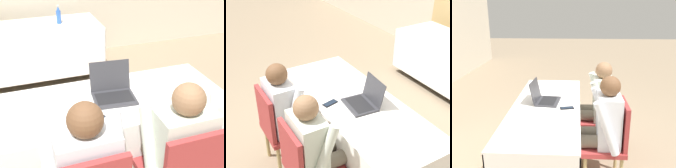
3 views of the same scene
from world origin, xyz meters
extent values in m
plane|color=gray|center=(0.00, 0.00, 0.00)|extent=(24.00, 24.00, 0.00)
cube|color=white|center=(0.00, 0.00, 0.71)|extent=(1.95, 0.75, 0.02)
cube|color=white|center=(0.00, -0.37, 0.41)|extent=(1.95, 0.01, 0.59)
cube|color=white|center=(0.00, 0.37, 0.41)|extent=(1.95, 0.01, 0.59)
cube|color=white|center=(-0.97, 0.00, 0.41)|extent=(0.01, 0.75, 0.59)
cylinder|color=#333333|center=(0.00, 0.00, 0.06)|extent=(0.06, 0.06, 0.11)
cube|color=white|center=(-0.42, 1.65, 0.41)|extent=(1.95, 0.01, 0.59)
cube|color=white|center=(-1.39, 2.02, 0.41)|extent=(0.01, 0.75, 0.59)
cube|color=#333338|center=(0.08, -0.01, 0.73)|extent=(0.34, 0.28, 0.02)
cube|color=black|center=(0.08, -0.01, 0.74)|extent=(0.30, 0.20, 0.00)
cube|color=#333338|center=(0.10, 0.14, 0.86)|extent=(0.33, 0.09, 0.23)
cube|color=black|center=(0.10, 0.14, 0.86)|extent=(0.29, 0.07, 0.21)
cube|color=black|center=(-0.09, -0.23, 0.73)|extent=(0.10, 0.16, 0.01)
cube|color=#192333|center=(-0.09, -0.23, 0.73)|extent=(0.08, 0.14, 0.00)
cube|color=white|center=(-0.02, -0.01, 0.72)|extent=(0.29, 0.35, 0.00)
cylinder|color=tan|center=(-0.13, -0.43, 0.20)|extent=(0.04, 0.04, 0.39)
cylinder|color=tan|center=(-0.48, -0.43, 0.20)|extent=(0.04, 0.04, 0.39)
cylinder|color=tan|center=(-0.13, -0.78, 0.20)|extent=(0.04, 0.04, 0.39)
cylinder|color=tan|center=(-0.48, -0.78, 0.20)|extent=(0.04, 0.04, 0.39)
cube|color=#9E3333|center=(-0.31, -0.61, 0.42)|extent=(0.44, 0.44, 0.05)
cube|color=#9E3333|center=(-0.31, -0.81, 0.67)|extent=(0.40, 0.04, 0.45)
cylinder|color=tan|center=(0.13, -0.43, 0.20)|extent=(0.04, 0.04, 0.39)
cube|color=#9E3333|center=(0.31, -0.61, 0.42)|extent=(0.44, 0.44, 0.05)
cube|color=#9E3333|center=(0.31, -0.81, 0.67)|extent=(0.40, 0.04, 0.45)
cylinder|color=#665B4C|center=(-0.22, -0.48, 0.51)|extent=(0.13, 0.42, 0.13)
cylinder|color=#665B4C|center=(-0.40, -0.48, 0.51)|extent=(0.13, 0.42, 0.13)
cylinder|color=#665B4C|center=(-0.22, -0.30, 0.22)|extent=(0.10, 0.10, 0.44)
cylinder|color=#665B4C|center=(-0.40, -0.30, 0.22)|extent=(0.10, 0.10, 0.44)
cube|color=silver|center=(-0.31, -0.66, 0.70)|extent=(0.36, 0.22, 0.52)
cylinder|color=silver|center=(-0.10, -0.62, 0.71)|extent=(0.08, 0.26, 0.54)
cylinder|color=silver|center=(-0.52, -0.62, 0.71)|extent=(0.08, 0.26, 0.54)
sphere|color=brown|center=(-0.31, -0.66, 1.05)|extent=(0.20, 0.20, 0.20)
cylinder|color=#665B4C|center=(0.40, -0.48, 0.51)|extent=(0.13, 0.42, 0.13)
cylinder|color=#665B4C|center=(0.22, -0.48, 0.51)|extent=(0.13, 0.42, 0.13)
cylinder|color=#665B4C|center=(0.22, -0.30, 0.22)|extent=(0.10, 0.10, 0.44)
cube|color=silver|center=(0.31, -0.66, 0.70)|extent=(0.36, 0.22, 0.52)
cylinder|color=silver|center=(0.52, -0.62, 0.71)|extent=(0.08, 0.26, 0.54)
cylinder|color=silver|center=(0.10, -0.62, 0.71)|extent=(0.08, 0.26, 0.54)
sphere|color=#8C6647|center=(0.31, -0.66, 1.05)|extent=(0.20, 0.20, 0.20)
camera|label=1|loc=(-0.61, -1.95, 1.99)|focal=50.00mm
camera|label=2|loc=(2.10, -1.42, 2.37)|focal=50.00mm
camera|label=3|loc=(-2.58, -0.34, 1.78)|focal=40.00mm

